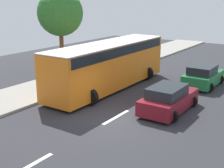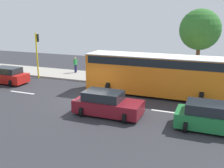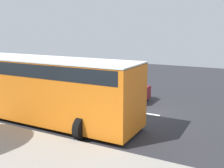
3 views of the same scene
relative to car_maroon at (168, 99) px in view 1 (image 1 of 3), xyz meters
name	(u,v)px [view 1 (image 1 of 3)]	position (x,y,z in m)	size (l,w,h in m)	color
ground_plane	(116,118)	(1.90, 2.38, -0.76)	(40.00, 60.00, 0.10)	#2D2D33
sidewalk	(27,94)	(8.90, 2.38, -0.64)	(4.00, 60.00, 0.15)	#9E998E
lane_stripe_far_north	(195,73)	(1.90, -9.62, -0.71)	(0.20, 2.40, 0.01)	white
lane_stripe_north	(164,90)	(1.90, -3.62, -0.71)	(0.20, 2.40, 0.01)	white
lane_stripe_mid	(116,117)	(1.90, 2.38, -0.71)	(0.20, 2.40, 0.01)	white
lane_stripe_south	(29,167)	(1.90, 8.38, -0.71)	(0.20, 2.40, 0.01)	white
car_maroon	(168,99)	(0.00, 0.00, 0.00)	(2.29, 4.26, 1.52)	maroon
car_green	(203,76)	(0.08, -6.09, 0.00)	(2.32, 3.82, 1.52)	#1E7238
city_bus	(109,62)	(5.32, -1.90, 1.13)	(3.20, 11.00, 3.16)	orange
pedestrian_near_signal	(112,56)	(8.71, -7.29, 0.35)	(0.40, 0.24, 1.69)	#72604C
street_tree_south	(60,13)	(12.10, -4.48, 4.11)	(3.87, 3.87, 6.78)	brown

